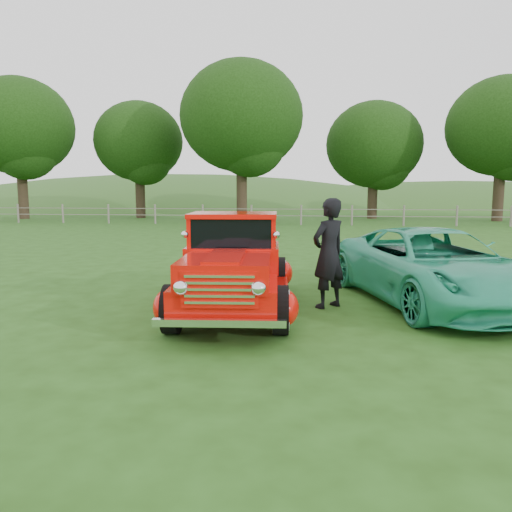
# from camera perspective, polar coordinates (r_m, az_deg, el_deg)

# --- Properties ---
(ground) EXTENTS (140.00, 140.00, 0.00)m
(ground) POSITION_cam_1_polar(r_m,az_deg,el_deg) (8.34, 2.20, -7.63)
(ground) COLOR #224612
(ground) RESTS_ON ground
(distant_hills) EXTENTS (116.00, 60.00, 18.00)m
(distant_hills) POSITION_cam_1_polar(r_m,az_deg,el_deg) (67.98, 2.29, 2.09)
(distant_hills) COLOR #2E5820
(distant_hills) RESTS_ON ground
(fence_line) EXTENTS (48.00, 0.12, 1.20)m
(fence_line) POSITION_cam_1_polar(r_m,az_deg,el_deg) (30.06, 5.18, 4.70)
(fence_line) COLOR slate
(fence_line) RESTS_ON ground
(tree_far_west) EXTENTS (7.60, 7.60, 9.93)m
(tree_far_west) POSITION_cam_1_polar(r_m,az_deg,el_deg) (39.97, -25.48, 13.20)
(tree_far_west) COLOR #312318
(tree_far_west) RESTS_ON ground
(tree_mid_west) EXTENTS (6.40, 6.40, 8.46)m
(tree_mid_west) POSITION_cam_1_polar(r_m,az_deg,el_deg) (38.29, -13.26, 12.60)
(tree_mid_west) COLOR #312318
(tree_mid_west) RESTS_ON ground
(tree_near_west) EXTENTS (8.00, 8.00, 10.42)m
(tree_near_west) POSITION_cam_1_polar(r_m,az_deg,el_deg) (33.64, -1.67, 15.63)
(tree_near_west) COLOR #312318
(tree_near_west) RESTS_ON ground
(tree_near_east) EXTENTS (6.80, 6.80, 8.33)m
(tree_near_east) POSITION_cam_1_polar(r_m,az_deg,el_deg) (37.40, 13.34, 12.25)
(tree_near_east) COLOR #312318
(tree_near_east) RESTS_ON ground
(tree_mid_east) EXTENTS (7.20, 7.20, 9.44)m
(tree_mid_east) POSITION_cam_1_polar(r_m,az_deg,el_deg) (37.37, 26.38, 13.09)
(tree_mid_east) COLOR #312318
(tree_mid_east) RESTS_ON ground
(red_pickup) EXTENTS (2.47, 5.09, 1.78)m
(red_pickup) POSITION_cam_1_polar(r_m,az_deg,el_deg) (9.04, -2.50, -1.26)
(red_pickup) COLOR black
(red_pickup) RESTS_ON ground
(teal_sedan) EXTENTS (3.73, 5.67, 1.45)m
(teal_sedan) POSITION_cam_1_polar(r_m,az_deg,el_deg) (10.11, 19.57, -1.15)
(teal_sedan) COLOR #2BAC81
(teal_sedan) RESTS_ON ground
(man) EXTENTS (0.87, 0.86, 2.04)m
(man) POSITION_cam_1_polar(r_m,az_deg,el_deg) (9.30, 8.30, 0.31)
(man) COLOR black
(man) RESTS_ON ground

